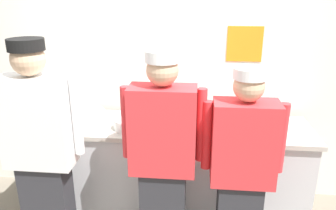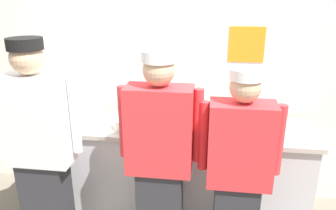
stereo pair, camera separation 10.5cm
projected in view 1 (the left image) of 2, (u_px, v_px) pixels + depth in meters
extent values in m
cube|color=silver|center=(169.00, 53.00, 3.19)|extent=(4.13, 0.10, 2.97)
cube|color=orange|center=(245.00, 44.00, 3.04)|extent=(0.33, 0.01, 0.33)
cube|color=silver|center=(164.00, 171.00, 3.10)|extent=(2.58, 0.60, 0.87)
cube|color=#B7B2A8|center=(164.00, 127.00, 2.95)|extent=(2.63, 0.66, 0.04)
cube|color=white|center=(37.00, 122.00, 2.31)|extent=(0.49, 0.24, 0.67)
cylinder|color=white|center=(2.00, 114.00, 2.36)|extent=(0.07, 0.07, 0.57)
cylinder|color=white|center=(77.00, 117.00, 2.31)|extent=(0.07, 0.07, 0.57)
sphere|color=tan|center=(28.00, 59.00, 2.16)|extent=(0.23, 0.23, 0.23)
cylinder|color=black|center=(26.00, 45.00, 2.13)|extent=(0.24, 0.24, 0.08)
cube|color=red|center=(163.00, 130.00, 2.30)|extent=(0.47, 0.24, 0.64)
cylinder|color=red|center=(126.00, 122.00, 2.35)|extent=(0.07, 0.07, 0.54)
cylinder|color=red|center=(201.00, 125.00, 2.30)|extent=(0.07, 0.07, 0.54)
sphere|color=tan|center=(162.00, 70.00, 2.15)|extent=(0.22, 0.22, 0.22)
cylinder|color=white|center=(162.00, 56.00, 2.12)|extent=(0.23, 0.23, 0.08)
cube|color=red|center=(244.00, 143.00, 2.24)|extent=(0.44, 0.24, 0.60)
cylinder|color=red|center=(207.00, 135.00, 2.30)|extent=(0.07, 0.07, 0.51)
cylinder|color=red|center=(281.00, 138.00, 2.25)|extent=(0.07, 0.07, 0.51)
sphere|color=tan|center=(249.00, 86.00, 2.11)|extent=(0.21, 0.21, 0.21)
cylinder|color=white|center=(250.00, 73.00, 2.08)|extent=(0.22, 0.22, 0.07)
cylinder|color=white|center=(127.00, 128.00, 2.85)|extent=(0.23, 0.23, 0.01)
cylinder|color=white|center=(127.00, 127.00, 2.85)|extent=(0.23, 0.23, 0.01)
cylinder|color=white|center=(127.00, 126.00, 2.84)|extent=(0.23, 0.23, 0.01)
cylinder|color=white|center=(127.00, 125.00, 2.84)|extent=(0.23, 0.23, 0.01)
cylinder|color=white|center=(127.00, 123.00, 2.83)|extent=(0.23, 0.23, 0.01)
cylinder|color=white|center=(127.00, 122.00, 2.83)|extent=(0.23, 0.23, 0.01)
cylinder|color=white|center=(127.00, 121.00, 2.83)|extent=(0.23, 0.23, 0.01)
cylinder|color=white|center=(127.00, 120.00, 2.82)|extent=(0.23, 0.23, 0.01)
cylinder|color=white|center=(178.00, 121.00, 3.01)|extent=(0.23, 0.23, 0.01)
cylinder|color=white|center=(178.00, 120.00, 3.00)|extent=(0.23, 0.23, 0.01)
cylinder|color=white|center=(178.00, 119.00, 3.00)|extent=(0.23, 0.23, 0.01)
cylinder|color=white|center=(178.00, 118.00, 3.00)|extent=(0.23, 0.23, 0.01)
cylinder|color=white|center=(178.00, 116.00, 2.99)|extent=(0.23, 0.23, 0.01)
cylinder|color=white|center=(178.00, 115.00, 2.99)|extent=(0.23, 0.23, 0.01)
cylinder|color=white|center=(178.00, 114.00, 2.98)|extent=(0.23, 0.23, 0.01)
cylinder|color=#B7BABF|center=(84.00, 117.00, 2.98)|extent=(0.38, 0.38, 0.11)
cube|color=#B7BABF|center=(221.00, 125.00, 2.90)|extent=(0.49, 0.43, 0.02)
cylinder|color=orange|center=(271.00, 127.00, 2.71)|extent=(0.05, 0.05, 0.14)
cone|color=orange|center=(272.00, 117.00, 2.68)|extent=(0.05, 0.05, 0.04)
cylinder|color=#56A333|center=(173.00, 123.00, 2.77)|extent=(0.06, 0.06, 0.16)
cone|color=#56A333|center=(173.00, 112.00, 2.73)|extent=(0.05, 0.05, 0.04)
cylinder|color=red|center=(249.00, 115.00, 2.95)|extent=(0.06, 0.06, 0.16)
cone|color=red|center=(250.00, 104.00, 2.92)|extent=(0.05, 0.05, 0.04)
cylinder|color=white|center=(280.00, 121.00, 2.96)|extent=(0.09, 0.09, 0.05)
cylinder|color=gold|center=(281.00, 120.00, 2.95)|extent=(0.07, 0.07, 0.01)
cylinder|color=white|center=(52.00, 114.00, 3.13)|extent=(0.11, 0.11, 0.04)
cylinder|color=#5B932D|center=(52.00, 113.00, 3.13)|extent=(0.09, 0.09, 0.01)
cylinder|color=white|center=(143.00, 117.00, 3.08)|extent=(0.08, 0.08, 0.04)
cylinder|color=orange|center=(143.00, 115.00, 3.07)|extent=(0.07, 0.07, 0.01)
cylinder|color=white|center=(156.00, 116.00, 3.01)|extent=(0.09, 0.09, 0.09)
cube|color=#B7BABF|center=(75.00, 122.00, 2.99)|extent=(0.19, 0.03, 0.01)
cube|color=black|center=(61.00, 121.00, 3.00)|extent=(0.09, 0.03, 0.02)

